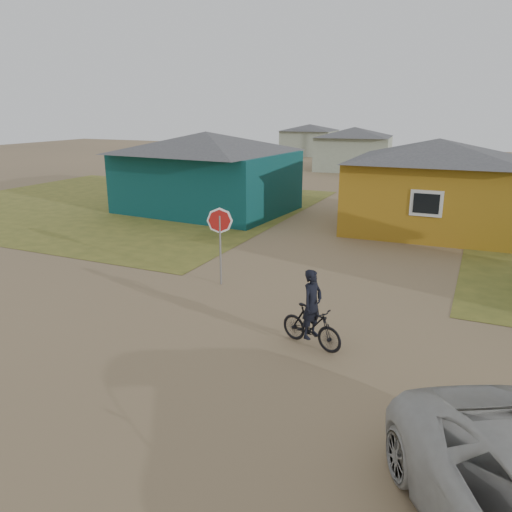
% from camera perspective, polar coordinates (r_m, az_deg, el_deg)
% --- Properties ---
extents(ground, '(120.00, 120.00, 0.00)m').
position_cam_1_polar(ground, '(10.98, -2.00, -11.22)').
color(ground, '#8B7150').
extents(grass_nw, '(20.00, 18.00, 0.00)m').
position_cam_1_polar(grass_nw, '(28.87, -15.58, 5.75)').
color(grass_nw, olive).
rests_on(grass_nw, ground).
extents(house_teal, '(8.93, 7.08, 4.00)m').
position_cam_1_polar(house_teal, '(25.82, -5.64, 9.67)').
color(house_teal, '#0A393C').
rests_on(house_teal, ground).
extents(house_yellow, '(7.72, 6.76, 3.90)m').
position_cam_1_polar(house_yellow, '(22.96, 19.81, 7.80)').
color(house_yellow, '#A37319').
rests_on(house_yellow, ground).
extents(house_pale_west, '(7.04, 6.15, 3.60)m').
position_cam_1_polar(house_pale_west, '(44.04, 11.09, 12.01)').
color(house_pale_west, '#98A28B').
rests_on(house_pale_west, ground).
extents(house_pale_north, '(6.28, 5.81, 3.40)m').
position_cam_1_polar(house_pale_north, '(57.78, 6.11, 13.13)').
color(house_pale_north, '#98A28B').
rests_on(house_pale_north, ground).
extents(stop_sign, '(0.77, 0.06, 2.35)m').
position_cam_1_polar(stop_sign, '(14.65, -4.15, 3.18)').
color(stop_sign, gray).
rests_on(stop_sign, ground).
extents(cyclist, '(1.64, 0.90, 1.79)m').
position_cam_1_polar(cyclist, '(11.15, 6.37, -7.16)').
color(cyclist, black).
rests_on(cyclist, ground).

